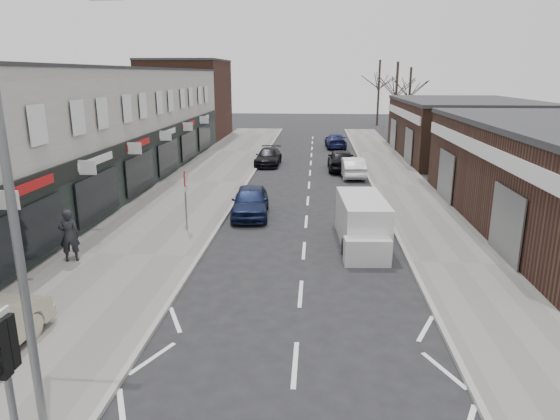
% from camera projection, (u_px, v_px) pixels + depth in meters
% --- Properties ---
extents(ground, '(160.00, 160.00, 0.00)m').
position_uv_depth(ground, '(291.00, 420.00, 10.06)').
color(ground, black).
rests_on(ground, ground).
extents(pavement_left, '(5.50, 64.00, 0.12)m').
position_uv_depth(pavement_left, '(203.00, 183.00, 31.68)').
color(pavement_left, slate).
rests_on(pavement_left, ground).
extents(pavement_right, '(3.50, 64.00, 0.12)m').
position_uv_depth(pavement_right, '(402.00, 186.00, 30.80)').
color(pavement_right, slate).
rests_on(pavement_right, ground).
extents(shop_terrace_left, '(8.00, 41.00, 7.10)m').
position_uv_depth(shop_terrace_left, '(76.00, 131.00, 28.82)').
color(shop_terrace_left, '#BDB7AC').
rests_on(shop_terrace_left, ground).
extents(brick_block_far, '(8.00, 10.00, 8.00)m').
position_uv_depth(brick_block_far, '(187.00, 100.00, 53.23)').
color(brick_block_far, '#44261D').
rests_on(brick_block_far, ground).
extents(right_unit_far, '(10.00, 16.00, 4.50)m').
position_uv_depth(right_unit_far, '(463.00, 130.00, 41.29)').
color(right_unit_far, '#39241A').
rests_on(right_unit_far, ground).
extents(tree_far_a, '(3.60, 3.60, 8.00)m').
position_uv_depth(tree_far_a, '(394.00, 136.00, 55.59)').
color(tree_far_a, '#382D26').
rests_on(tree_far_a, ground).
extents(tree_far_b, '(3.60, 3.60, 7.50)m').
position_uv_depth(tree_far_b, '(407.00, 131.00, 61.19)').
color(tree_far_b, '#382D26').
rests_on(tree_far_b, ground).
extents(tree_far_c, '(3.60, 3.60, 8.50)m').
position_uv_depth(tree_far_c, '(377.00, 125.00, 67.17)').
color(tree_far_c, '#382D26').
rests_on(tree_far_c, ground).
extents(traffic_light, '(0.28, 0.60, 3.10)m').
position_uv_depth(traffic_light, '(4.00, 360.00, 7.79)').
color(traffic_light, slate).
rests_on(traffic_light, pavement_left).
extents(street_lamp, '(2.23, 0.22, 8.00)m').
position_uv_depth(street_lamp, '(21.00, 204.00, 8.38)').
color(street_lamp, slate).
rests_on(street_lamp, pavement_left).
extents(warning_sign, '(0.12, 0.80, 2.70)m').
position_uv_depth(warning_sign, '(186.00, 183.00, 21.38)').
color(warning_sign, slate).
rests_on(warning_sign, pavement_left).
extents(white_van, '(1.98, 4.99, 1.90)m').
position_uv_depth(white_van, '(362.00, 223.00, 20.18)').
color(white_van, silver).
rests_on(white_van, ground).
extents(pedestrian, '(0.82, 0.66, 1.94)m').
position_uv_depth(pedestrian, '(69.00, 236.00, 18.02)').
color(pedestrian, black).
rests_on(pedestrian, pavement_left).
extents(parked_car_left_a, '(2.04, 4.42, 1.47)m').
position_uv_depth(parked_car_left_a, '(250.00, 201.00, 24.31)').
color(parked_car_left_a, '#131D3E').
rests_on(parked_car_left_a, ground).
extents(parked_car_left_b, '(1.89, 4.44, 1.28)m').
position_uv_depth(parked_car_left_b, '(268.00, 157.00, 37.86)').
color(parked_car_left_b, black).
rests_on(parked_car_left_b, ground).
extents(parked_car_right_a, '(1.69, 4.18, 1.35)m').
position_uv_depth(parked_car_right_a, '(352.00, 167.00, 33.53)').
color(parked_car_right_a, silver).
rests_on(parked_car_right_a, ground).
extents(parked_car_right_b, '(1.88, 4.58, 1.56)m').
position_uv_depth(parked_car_right_b, '(341.00, 160.00, 35.79)').
color(parked_car_right_b, black).
rests_on(parked_car_right_b, ground).
extents(parked_car_right_c, '(2.06, 4.64, 1.32)m').
position_uv_depth(parked_car_right_c, '(336.00, 141.00, 46.72)').
color(parked_car_right_c, '#151A44').
rests_on(parked_car_right_c, ground).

